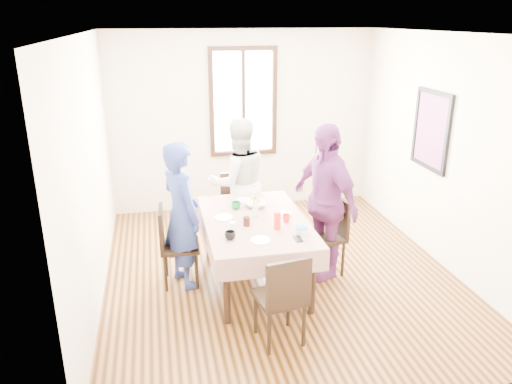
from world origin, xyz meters
TOP-DOWN VIEW (x-y plane):
  - ground at (0.00, 0.00)m, footprint 4.50×4.50m
  - back_wall at (0.00, 2.25)m, footprint 4.00×0.00m
  - right_wall at (2.00, 0.00)m, footprint 0.00×4.50m
  - window_frame at (0.00, 2.23)m, footprint 1.02×0.06m
  - window_pane at (0.00, 2.24)m, footprint 0.90×0.02m
  - art_poster at (1.98, 0.30)m, footprint 0.04×0.76m
  - dining_table at (-0.32, -0.18)m, footprint 0.98×1.60m
  - tablecloth at (-0.32, -0.18)m, footprint 1.10×1.72m
  - chair_left at (-1.14, -0.03)m, footprint 0.44×0.44m
  - chair_right at (0.50, -0.13)m, footprint 0.48×0.48m
  - chair_far at (-0.32, 0.92)m, footprint 0.43×0.43m
  - chair_near at (-0.32, -1.28)m, footprint 0.48×0.48m
  - person_left at (-1.12, -0.03)m, footprint 0.60×0.71m
  - person_far at (-0.32, 0.90)m, footprint 0.90×0.75m
  - person_right at (0.48, -0.13)m, footprint 0.75×1.13m
  - mug_black at (-0.66, -0.63)m, footprint 0.14×0.14m
  - mug_flag at (0.00, -0.31)m, footprint 0.13×0.13m
  - mug_green at (-0.47, 0.18)m, footprint 0.15×0.15m
  - serving_bowl at (-0.23, 0.21)m, footprint 0.28×0.28m
  - juice_carton at (-0.14, -0.47)m, footprint 0.06×0.06m
  - butter_tub at (0.07, -0.64)m, footprint 0.13×0.13m
  - jam_jar at (-0.44, -0.33)m, footprint 0.07×0.07m
  - drinking_glass at (-0.60, -0.42)m, footprint 0.07×0.07m
  - smartphone at (-0.00, -0.76)m, footprint 0.07×0.15m
  - flower_vase at (-0.30, -0.09)m, footprint 0.07×0.07m
  - plate_left at (-0.65, -0.06)m, footprint 0.20×0.20m
  - plate_right at (0.02, -0.10)m, footprint 0.20×0.20m
  - plate_far at (-0.33, 0.43)m, footprint 0.20×0.20m
  - plate_near at (-0.38, -0.72)m, footprint 0.20×0.20m
  - butter_lid at (0.07, -0.64)m, footprint 0.12×0.12m
  - flower_bunch at (-0.30, -0.09)m, footprint 0.09×0.09m

SIDE VIEW (x-z plane):
  - ground at x=0.00m, z-range 0.00..0.00m
  - dining_table at x=-0.32m, z-range 0.00..0.75m
  - chair_left at x=-1.14m, z-range 0.00..0.91m
  - chair_right at x=0.50m, z-range 0.00..0.91m
  - chair_far at x=-0.32m, z-range 0.00..0.91m
  - chair_near at x=-0.32m, z-range 0.00..0.91m
  - tablecloth at x=-0.32m, z-range 0.75..0.76m
  - smartphone at x=0.00m, z-range 0.76..0.77m
  - plate_left at x=-0.65m, z-range 0.76..0.77m
  - plate_right at x=0.02m, z-range 0.76..0.77m
  - plate_far at x=-0.33m, z-range 0.76..0.77m
  - plate_near at x=-0.38m, z-range 0.76..0.77m
  - serving_bowl at x=-0.23m, z-range 0.76..0.82m
  - butter_tub at x=0.07m, z-range 0.76..0.83m
  - mug_flag at x=0.00m, z-range 0.76..0.85m
  - mug_green at x=-0.47m, z-range 0.76..0.85m
  - mug_black at x=-0.66m, z-range 0.76..0.85m
  - drinking_glass at x=-0.60m, z-range 0.76..0.86m
  - jam_jar at x=-0.44m, z-range 0.76..0.86m
  - person_left at x=-1.12m, z-range 0.00..1.64m
  - flower_vase at x=-0.30m, z-range 0.76..0.89m
  - butter_lid at x=0.07m, z-range 0.83..0.84m
  - person_far at x=-0.32m, z-range 0.00..1.68m
  - juice_carton at x=-0.14m, z-range 0.76..0.95m
  - person_right at x=0.48m, z-range 0.00..1.79m
  - flower_bunch at x=-0.30m, z-range 0.89..0.99m
  - back_wall at x=0.00m, z-range -0.65..3.35m
  - right_wall at x=2.00m, z-range -0.90..3.60m
  - art_poster at x=1.98m, z-range 1.07..2.03m
  - window_frame at x=0.00m, z-range 0.84..2.46m
  - window_pane at x=0.00m, z-range 0.90..2.40m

